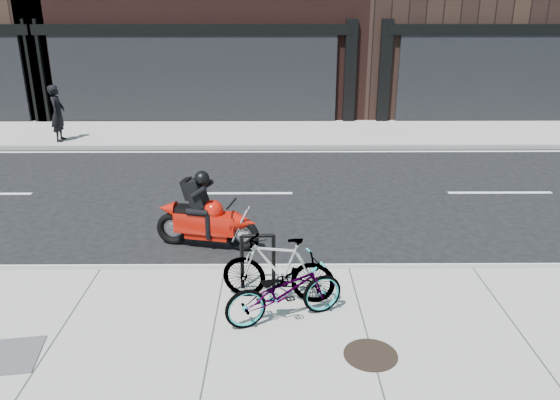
{
  "coord_description": "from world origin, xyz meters",
  "views": [
    {
      "loc": [
        0.83,
        -9.85,
        4.2
      ],
      "look_at": [
        0.89,
        -0.89,
        0.9
      ],
      "focal_mm": 35.0,
      "sensor_mm": 36.0,
      "label": 1
    }
  ],
  "objects_px": {
    "bicycle_front": "(284,291)",
    "bicycle_rear": "(278,269)",
    "utility_grate": "(7,356)",
    "manhole_cover": "(371,355)",
    "motorcycle": "(211,217)",
    "pedestrian": "(58,113)",
    "bike_rack": "(258,256)"
  },
  "relations": [
    {
      "from": "bicycle_front",
      "to": "bicycle_rear",
      "type": "xyz_separation_m",
      "value": [
        -0.08,
        0.52,
        0.05
      ]
    },
    {
      "from": "bicycle_front",
      "to": "utility_grate",
      "type": "xyz_separation_m",
      "value": [
        -3.37,
        -0.81,
        -0.43
      ]
    },
    {
      "from": "bicycle_front",
      "to": "bicycle_rear",
      "type": "distance_m",
      "value": 0.53
    },
    {
      "from": "manhole_cover",
      "to": "utility_grate",
      "type": "bearing_deg",
      "value": 179.95
    },
    {
      "from": "motorcycle",
      "to": "utility_grate",
      "type": "xyz_separation_m",
      "value": [
        -2.11,
        -3.38,
        -0.45
      ]
    },
    {
      "from": "pedestrian",
      "to": "utility_grate",
      "type": "distance_m",
      "value": 11.36
    },
    {
      "from": "pedestrian",
      "to": "utility_grate",
      "type": "height_order",
      "value": "pedestrian"
    },
    {
      "from": "bike_rack",
      "to": "bicycle_front",
      "type": "bearing_deg",
      "value": -66.4
    },
    {
      "from": "pedestrian",
      "to": "manhole_cover",
      "type": "height_order",
      "value": "pedestrian"
    },
    {
      "from": "bicycle_front",
      "to": "pedestrian",
      "type": "bearing_deg",
      "value": 13.18
    },
    {
      "from": "manhole_cover",
      "to": "utility_grate",
      "type": "xyz_separation_m",
      "value": [
        -4.41,
        0.0,
        0.0
      ]
    },
    {
      "from": "bicycle_rear",
      "to": "utility_grate",
      "type": "height_order",
      "value": "bicycle_rear"
    },
    {
      "from": "pedestrian",
      "to": "utility_grate",
      "type": "xyz_separation_m",
      "value": [
        3.33,
        -10.82,
        -0.84
      ]
    },
    {
      "from": "bicycle_rear",
      "to": "manhole_cover",
      "type": "relative_size",
      "value": 2.46
    },
    {
      "from": "motorcycle",
      "to": "manhole_cover",
      "type": "height_order",
      "value": "motorcycle"
    },
    {
      "from": "pedestrian",
      "to": "bicycle_rear",
      "type": "bearing_deg",
      "value": -149.59
    },
    {
      "from": "manhole_cover",
      "to": "utility_grate",
      "type": "distance_m",
      "value": 4.41
    },
    {
      "from": "bicycle_rear",
      "to": "manhole_cover",
      "type": "xyz_separation_m",
      "value": [
        1.12,
        -1.33,
        -0.48
      ]
    },
    {
      "from": "bicycle_front",
      "to": "bicycle_rear",
      "type": "relative_size",
      "value": 1.02
    },
    {
      "from": "utility_grate",
      "to": "motorcycle",
      "type": "bearing_deg",
      "value": 58.02
    },
    {
      "from": "bicycle_rear",
      "to": "pedestrian",
      "type": "relative_size",
      "value": 0.96
    },
    {
      "from": "pedestrian",
      "to": "bike_rack",
      "type": "bearing_deg",
      "value": -149.83
    },
    {
      "from": "bike_rack",
      "to": "motorcycle",
      "type": "relative_size",
      "value": 0.46
    },
    {
      "from": "bicycle_rear",
      "to": "utility_grate",
      "type": "xyz_separation_m",
      "value": [
        -3.29,
        -1.33,
        -0.48
      ]
    },
    {
      "from": "bicycle_front",
      "to": "utility_grate",
      "type": "distance_m",
      "value": 3.5
    },
    {
      "from": "bike_rack",
      "to": "bicycle_front",
      "type": "height_order",
      "value": "bike_rack"
    },
    {
      "from": "bike_rack",
      "to": "pedestrian",
      "type": "relative_size",
      "value": 0.52
    },
    {
      "from": "bicycle_rear",
      "to": "pedestrian",
      "type": "height_order",
      "value": "pedestrian"
    },
    {
      "from": "bike_rack",
      "to": "pedestrian",
      "type": "height_order",
      "value": "pedestrian"
    },
    {
      "from": "bike_rack",
      "to": "bicycle_rear",
      "type": "bearing_deg",
      "value": -49.42
    },
    {
      "from": "utility_grate",
      "to": "pedestrian",
      "type": "bearing_deg",
      "value": 107.11
    },
    {
      "from": "bike_rack",
      "to": "bicycle_rear",
      "type": "distance_m",
      "value": 0.46
    }
  ]
}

